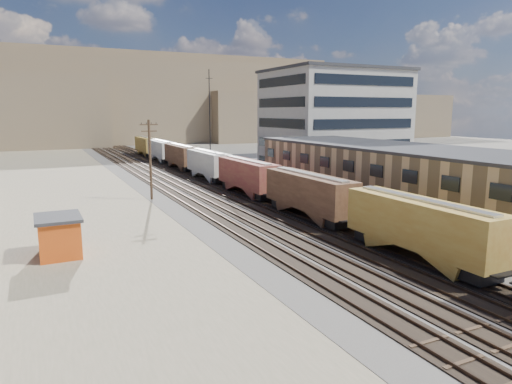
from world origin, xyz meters
name	(u,v)px	position (x,y,z in m)	size (l,w,h in m)	color
ground	(499,323)	(0.00, 0.00, 0.00)	(300.00, 300.00, 0.00)	#6B6356
ballast_bed	(196,186)	(0.00, 50.00, 0.03)	(18.00, 200.00, 0.06)	#4C4742
dirt_yard	(53,211)	(-20.00, 40.00, 0.01)	(24.00, 180.00, 0.03)	#7D7356
asphalt_lot	(379,190)	(22.00, 35.00, 0.02)	(26.00, 120.00, 0.04)	#232326
rail_tracks	(193,185)	(-0.55, 50.00, 0.11)	(11.40, 200.00, 0.24)	black
freight_train	(226,168)	(3.80, 47.45, 2.79)	(3.00, 119.74, 4.46)	black
warehouse	(391,177)	(14.98, 25.00, 3.65)	(12.40, 40.40, 7.25)	tan
office_tower	(333,121)	(27.95, 54.95, 9.26)	(22.60, 18.60, 18.45)	#9E998E
utility_pole_north	(150,158)	(-8.50, 42.00, 5.30)	(2.20, 0.32, 10.00)	#382619
radio_mast	(210,123)	(6.00, 60.00, 9.12)	(1.20, 0.16, 18.00)	black
hills_north	(96,103)	(0.17, 167.92, 14.10)	(265.00, 80.00, 32.00)	brown
maintenance_shed	(59,236)	(-20.10, 22.41, 1.61)	(3.35, 4.31, 3.14)	#CA4A13
parked_car_blue	(374,176)	(28.13, 43.36, 0.66)	(2.20, 4.78, 1.33)	#161D50
parked_car_far	(408,174)	(33.95, 41.69, 0.80)	(1.88, 4.67, 1.59)	silver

